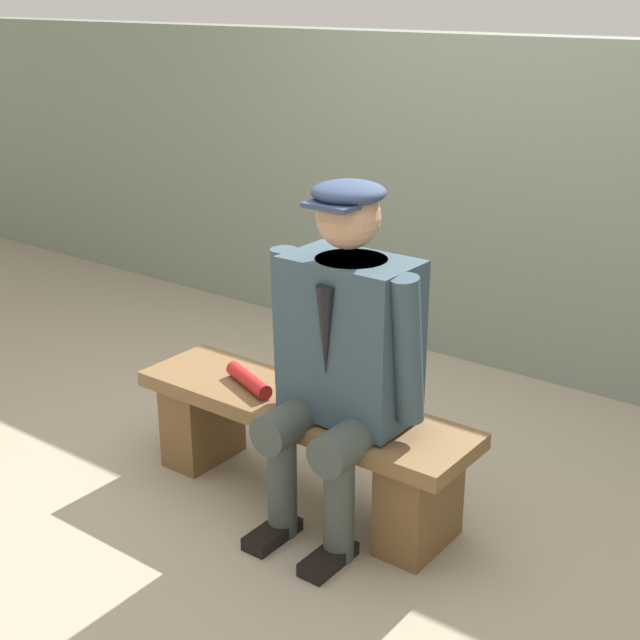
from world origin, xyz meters
TOP-DOWN VIEW (x-y plane):
  - ground_plane at (0.00, 0.00)m, footprint 30.00×30.00m
  - bench at (0.00, 0.00)m, footprint 1.42×0.39m
  - seated_man at (-0.23, 0.05)m, footprint 0.63×0.56m
  - rolled_magazine at (0.24, 0.03)m, footprint 0.29×0.16m
  - stadium_wall at (0.00, -1.76)m, footprint 12.00×0.24m

SIDE VIEW (x-z plane):
  - ground_plane at x=0.00m, z-range 0.00..0.00m
  - bench at x=0.00m, z-range 0.06..0.48m
  - rolled_magazine at x=0.24m, z-range 0.43..0.49m
  - seated_man at x=-0.23m, z-range 0.06..1.37m
  - stadium_wall at x=0.00m, z-range 0.00..1.70m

